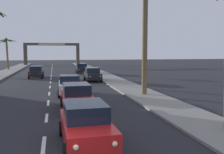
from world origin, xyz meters
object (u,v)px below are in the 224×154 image
at_px(sedan_lead_at_stop_bar, 86,124).
at_px(palm_left_farthest, 7,47).
at_px(sedan_parked_mid_kerb, 82,68).
at_px(sedan_fifth_in_queue, 69,85).
at_px(sedan_oncoming_far, 36,72).
at_px(sedan_parked_nearest_kerb, 93,74).
at_px(town_gateway_arch, 52,50).
at_px(sedan_third_in_queue, 77,97).
at_px(palm_right_second, 145,16).

xyz_separation_m(sedan_lead_at_stop_bar, palm_left_farthest, (-10.35, 45.63, 3.72)).
bearing_deg(palm_left_farthest, sedan_parked_mid_kerb, -38.90).
distance_m(sedan_fifth_in_queue, sedan_oncoming_far, 16.06).
bearing_deg(sedan_oncoming_far, sedan_parked_mid_kerb, 42.56).
relative_size(sedan_lead_at_stop_bar, sedan_fifth_in_queue, 1.00).
relative_size(sedan_lead_at_stop_bar, sedan_parked_nearest_kerb, 1.01).
bearing_deg(town_gateway_arch, sedan_parked_mid_kerb, -80.27).
bearing_deg(sedan_parked_nearest_kerb, town_gateway_arch, 97.06).
relative_size(sedan_parked_mid_kerb, palm_left_farthest, 0.69).
distance_m(sedan_third_in_queue, town_gateway_arch, 58.08).
bearing_deg(sedan_lead_at_stop_bar, sedan_parked_mid_kerb, 84.30).
bearing_deg(sedan_third_in_queue, sedan_lead_at_stop_bar, -91.70).
relative_size(sedan_parked_nearest_kerb, sedan_parked_mid_kerb, 1.00).
distance_m(palm_left_farthest, palm_right_second, 38.88).
height_order(sedan_lead_at_stop_bar, sedan_oncoming_far, same).
xyz_separation_m(sedan_third_in_queue, sedan_parked_nearest_kerb, (3.36, 16.17, 0.00)).
xyz_separation_m(sedan_third_in_queue, sedan_parked_mid_kerb, (3.26, 28.32, 0.00)).
relative_size(sedan_parked_mid_kerb, town_gateway_arch, 0.30).
height_order(sedan_fifth_in_queue, sedan_parked_nearest_kerb, same).
xyz_separation_m(sedan_fifth_in_queue, palm_left_farthest, (-10.43, 33.28, 3.72)).
height_order(sedan_parked_mid_kerb, palm_left_farthest, palm_left_farthest).
xyz_separation_m(sedan_parked_mid_kerb, palm_right_second, (2.75, -24.00, 5.74)).
bearing_deg(palm_left_farthest, palm_right_second, -64.77).
distance_m(sedan_parked_mid_kerb, palm_left_farthest, 18.11).
bearing_deg(town_gateway_arch, sedan_third_in_queue, -88.20).
xyz_separation_m(sedan_lead_at_stop_bar, sedan_fifth_in_queue, (0.08, 12.35, 0.00)).
bearing_deg(town_gateway_arch, palm_right_second, -81.69).
xyz_separation_m(sedan_oncoming_far, town_gateway_arch, (2.03, 36.17, 3.15)).
bearing_deg(sedan_parked_mid_kerb, palm_right_second, -83.45).
xyz_separation_m(sedan_third_in_queue, palm_left_farthest, (-10.53, 39.45, 3.72)).
relative_size(sedan_fifth_in_queue, palm_right_second, 0.45).
bearing_deg(palm_right_second, sedan_parked_mid_kerb, 96.55).
height_order(sedan_parked_nearest_kerb, palm_right_second, palm_right_second).
bearing_deg(sedan_lead_at_stop_bar, palm_right_second, 59.45).
xyz_separation_m(palm_left_farthest, town_gateway_arch, (8.71, 18.52, -0.57)).
bearing_deg(sedan_fifth_in_queue, sedan_parked_nearest_kerb, 70.90).
bearing_deg(sedan_lead_at_stop_bar, palm_left_farthest, 102.78).
bearing_deg(sedan_parked_mid_kerb, sedan_fifth_in_queue, -98.63).
xyz_separation_m(sedan_oncoming_far, palm_right_second, (9.86, -17.47, 5.74)).
relative_size(sedan_third_in_queue, town_gateway_arch, 0.30).
relative_size(sedan_parked_nearest_kerb, palm_right_second, 0.44).
bearing_deg(sedan_parked_mid_kerb, sedan_oncoming_far, -137.44).
xyz_separation_m(palm_right_second, town_gateway_arch, (-7.84, 53.64, -2.59)).
bearing_deg(sedan_third_in_queue, sedan_parked_mid_kerb, 83.43).
bearing_deg(palm_left_farthest, sedan_third_in_queue, -75.05).
distance_m(sedan_fifth_in_queue, palm_left_farthest, 35.07).
bearing_deg(sedan_oncoming_far, sedan_fifth_in_queue, -76.52).
bearing_deg(sedan_third_in_queue, sedan_parked_nearest_kerb, 78.26).
height_order(palm_right_second, town_gateway_arch, palm_right_second).
xyz_separation_m(sedan_oncoming_far, sedan_parked_nearest_kerb, (7.21, -5.63, 0.00)).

